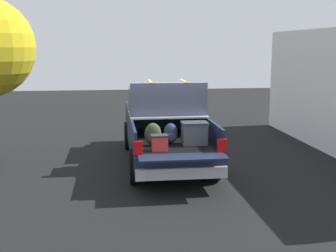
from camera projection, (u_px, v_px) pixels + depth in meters
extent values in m
plane|color=black|center=(165.00, 162.00, 11.75)|extent=(40.00, 40.00, 0.00)
cube|color=#162138|center=(165.00, 140.00, 11.64)|extent=(5.50, 1.92, 0.46)
cube|color=black|center=(171.00, 140.00, 10.43)|extent=(2.80, 1.80, 0.04)
cube|color=#162138|center=(132.00, 131.00, 10.27)|extent=(2.80, 0.06, 0.50)
cube|color=#162138|center=(209.00, 130.00, 10.50)|extent=(2.80, 0.06, 0.50)
cube|color=#162138|center=(164.00, 121.00, 11.72)|extent=(0.06, 1.80, 0.50)
cube|color=#162138|center=(183.00, 157.00, 8.79)|extent=(0.55, 1.80, 0.04)
cube|color=#B2B2B7|center=(167.00, 114.00, 11.09)|extent=(1.25, 1.92, 0.04)
cube|color=#162138|center=(159.00, 114.00, 12.87)|extent=(2.30, 1.92, 0.50)
cube|color=#2D3842|center=(160.00, 98.00, 12.68)|extent=(1.94, 1.76, 0.51)
cube|color=#162138|center=(155.00, 110.00, 14.20)|extent=(0.40, 1.82, 0.38)
cube|color=#B2B2B7|center=(181.00, 173.00, 9.01)|extent=(0.24, 1.92, 0.24)
cube|color=red|center=(138.00, 148.00, 8.90)|extent=(0.06, 0.20, 0.28)
cube|color=red|center=(222.00, 146.00, 9.12)|extent=(0.06, 0.20, 0.28)
cylinder|color=black|center=(130.00, 135.00, 13.28)|extent=(0.81, 0.30, 0.81)
cylinder|color=black|center=(186.00, 134.00, 13.50)|extent=(0.81, 0.30, 0.81)
cylinder|color=black|center=(136.00, 166.00, 9.86)|extent=(0.81, 0.30, 0.81)
cylinder|color=black|center=(212.00, 163.00, 10.09)|extent=(0.81, 0.30, 0.81)
cube|color=#474C56|center=(194.00, 134.00, 9.83)|extent=(0.40, 0.55, 0.46)
cube|color=#31353C|center=(195.00, 123.00, 9.79)|extent=(0.44, 0.59, 0.05)
ellipsoid|color=#283351|center=(171.00, 133.00, 9.96)|extent=(0.20, 0.32, 0.46)
ellipsoid|color=#283351|center=(171.00, 137.00, 9.86)|extent=(0.09, 0.22, 0.20)
ellipsoid|color=#384728|center=(153.00, 134.00, 9.73)|extent=(0.20, 0.38, 0.51)
ellipsoid|color=#384728|center=(153.00, 139.00, 9.63)|extent=(0.09, 0.26, 0.22)
cube|color=red|center=(159.00, 144.00, 9.27)|extent=(0.26, 0.34, 0.30)
cube|color=#262628|center=(159.00, 136.00, 9.24)|extent=(0.28, 0.36, 0.04)
cube|color=#4C5166|center=(167.00, 105.00, 11.05)|extent=(0.88, 1.89, 0.42)
cube|color=#4C5166|center=(169.00, 91.00, 10.63)|extent=(0.16, 1.89, 0.40)
cube|color=#4C5166|center=(133.00, 93.00, 10.93)|extent=(0.64, 0.20, 0.22)
cube|color=#4C5166|center=(200.00, 92.00, 11.15)|extent=(0.64, 0.20, 0.22)
cube|color=yellow|center=(150.00, 81.00, 10.88)|extent=(0.98, 0.03, 0.02)
cube|color=yellow|center=(184.00, 81.00, 10.99)|extent=(0.98, 0.03, 0.02)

